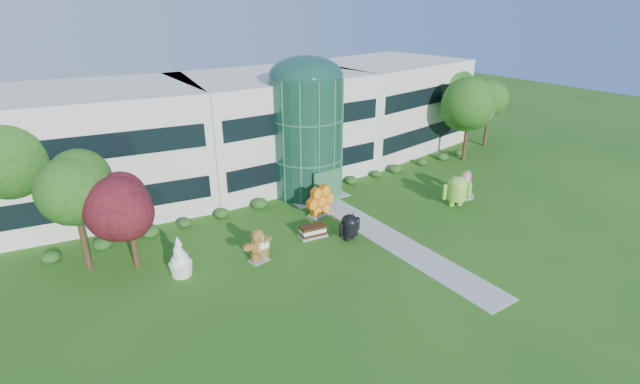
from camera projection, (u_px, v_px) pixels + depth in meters
ground at (403, 247)px, 31.25m from camera, size 140.00×140.00×0.00m
building at (272, 125)px, 43.21m from camera, size 46.00×15.00×9.30m
atrium at (307, 137)px, 38.53m from camera, size 6.00×6.00×9.80m
walkway at (383, 235)px, 32.77m from camera, size 2.40×20.00×0.04m
tree_red at (130, 224)px, 27.79m from camera, size 4.00×4.00×6.00m
trees_backdrop at (300, 142)px, 39.56m from camera, size 52.00×8.00×8.40m
android_green at (457, 189)px, 37.02m from camera, size 3.03×2.59×2.91m
android_black at (350, 225)px, 31.85m from camera, size 2.06×1.50×2.20m
donut at (464, 184)px, 38.83m from camera, size 2.46×2.10×2.32m
gingerbread at (258, 245)px, 29.19m from camera, size 2.56×1.34×2.25m
ice_cream_sandwich at (313, 231)px, 32.46m from camera, size 2.06×1.24×0.87m
honeycomb at (320, 202)px, 35.44m from camera, size 2.96×1.48×2.22m
froyo at (180, 256)px, 27.64m from camera, size 1.58×1.58×2.55m
cupcake at (261, 246)px, 29.82m from camera, size 1.38×1.38×1.53m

